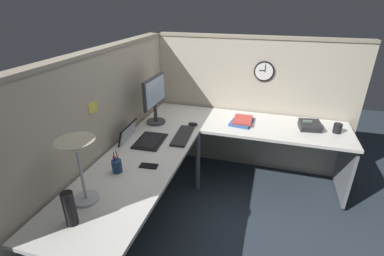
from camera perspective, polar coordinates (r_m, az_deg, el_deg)
name	(u,v)px	position (r m, az deg, el deg)	size (l,w,h in m)	color
ground_plane	(208,199)	(3.06, 3.30, -14.39)	(6.80, 6.80, 0.00)	#2D3842
cubicle_wall_back	(108,138)	(2.64, -16.87, -1.90)	(2.57, 0.12, 1.58)	#B7AD99
cubicle_wall_right	(248,105)	(3.39, 11.42, 4.73)	(0.12, 2.37, 1.58)	#B7AD99
desk	(211,156)	(2.57, 3.93, -5.66)	(2.35, 2.15, 0.73)	silver
monitor	(155,97)	(2.91, -7.65, 6.40)	(0.46, 0.20, 0.50)	#38383D
laptop	(140,138)	(2.65, -10.52, -2.09)	(0.36, 0.40, 0.22)	black
keyboard	(183,136)	(2.68, -1.91, -1.58)	(0.43, 0.14, 0.02)	#232326
computer_mouse	(193,124)	(2.91, 0.17, 0.80)	(0.06, 0.10, 0.03)	black
desk_lamp_dome	(77,152)	(1.84, -22.47, -4.56)	(0.24, 0.24, 0.44)	#B7BABF
pen_cup	(117,166)	(2.22, -15.13, -7.48)	(0.08, 0.08, 0.18)	navy
cell_phone	(149,166)	(2.26, -8.84, -7.68)	(0.07, 0.14, 0.01)	black
thermos_flask	(70,209)	(1.82, -23.77, -14.87)	(0.07, 0.07, 0.22)	black
office_phone	(310,126)	(3.07, 23.09, 0.41)	(0.22, 0.23, 0.11)	#232326
book_stack	(242,121)	(3.02, 10.22, 1.42)	(0.31, 0.25, 0.04)	#335999
coffee_mug	(337,128)	(3.10, 27.62, -0.04)	(0.08, 0.08, 0.10)	black
wall_clock	(264,71)	(3.21, 14.54, 11.19)	(0.04, 0.22, 0.22)	black
pinned_note_leftmost	(93,107)	(2.31, -19.61, 3.98)	(0.11, 0.00, 0.08)	#EAD84C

